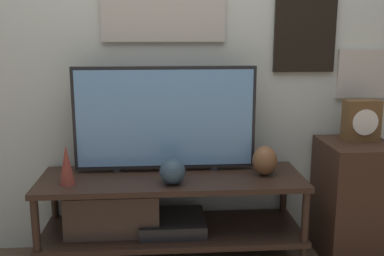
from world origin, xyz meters
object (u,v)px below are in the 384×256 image
at_px(vase_slim_bronze, 67,165).
at_px(mantel_clock, 361,121).
at_px(vase_urn_stoneware, 265,161).
at_px(television, 165,118).
at_px(vase_round_glass, 172,172).

bearing_deg(vase_slim_bronze, mantel_clock, 5.56).
bearing_deg(mantel_clock, vase_urn_stoneware, -171.64).
distance_m(vase_slim_bronze, mantel_clock, 1.63).
relative_size(television, vase_urn_stoneware, 6.13).
height_order(vase_round_glass, mantel_clock, mantel_clock).
relative_size(vase_urn_stoneware, vase_round_glass, 1.22).
relative_size(vase_urn_stoneware, vase_slim_bronze, 0.78).
bearing_deg(vase_round_glass, vase_urn_stoneware, 12.35).
bearing_deg(vase_urn_stoneware, television, 168.28).
bearing_deg(television, vase_slim_bronze, -159.94).
bearing_deg(vase_round_glass, vase_slim_bronze, 175.94).
xyz_separation_m(television, mantel_clock, (1.11, -0.03, -0.02)).
xyz_separation_m(vase_round_glass, mantel_clock, (1.08, 0.20, 0.21)).
distance_m(television, vase_round_glass, 0.33).
xyz_separation_m(vase_round_glass, vase_slim_bronze, (-0.54, 0.04, 0.04)).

